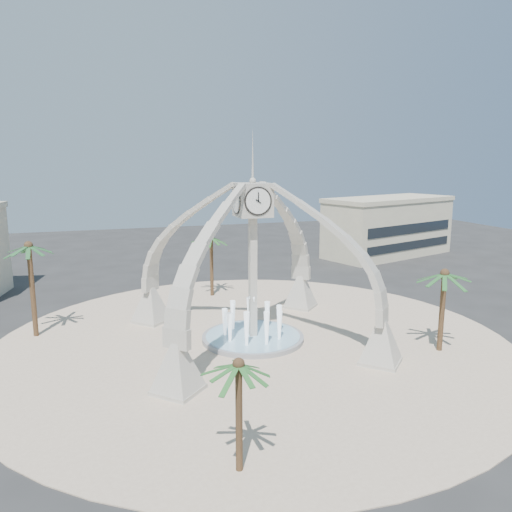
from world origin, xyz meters
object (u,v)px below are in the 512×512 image
object	(u,v)px
clock_tower	(253,260)
palm_west	(29,247)
palm_east	(445,274)
palm_south	(239,366)
fountain	(253,337)
palm_north	(211,239)

from	to	relation	value
clock_tower	palm_west	size ratio (longest dim) A/B	2.18
palm_east	palm_south	xyz separation A→B (m)	(-18.26, -9.41, -0.72)
fountain	palm_north	xyz separation A→B (m)	(-0.05, 13.82, 5.78)
clock_tower	palm_north	size ratio (longest dim) A/B	2.60
palm_west	fountain	bearing A→B (deg)	-21.15
palm_north	palm_east	bearing A→B (deg)	-58.03
palm_south	palm_west	bearing A→B (deg)	115.66
palm_west	palm_north	bearing A→B (deg)	24.76
clock_tower	palm_west	distance (m)	17.52
fountain	palm_south	bearing A→B (deg)	-109.88
palm_east	palm_south	world-z (taller)	palm_east
palm_west	palm_north	size ratio (longest dim) A/B	1.19
fountain	palm_south	xyz separation A→B (m)	(-5.71, -15.78, 4.83)
palm_west	palm_south	size ratio (longest dim) A/B	1.41
fountain	palm_north	world-z (taller)	palm_north
clock_tower	palm_north	world-z (taller)	clock_tower
clock_tower	fountain	distance (m)	6.20
palm_north	palm_south	distance (m)	30.15
fountain	palm_north	bearing A→B (deg)	90.23
palm_east	palm_west	size ratio (longest dim) A/B	0.82
palm_east	palm_south	bearing A→B (deg)	-152.74
palm_east	palm_west	world-z (taller)	palm_west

